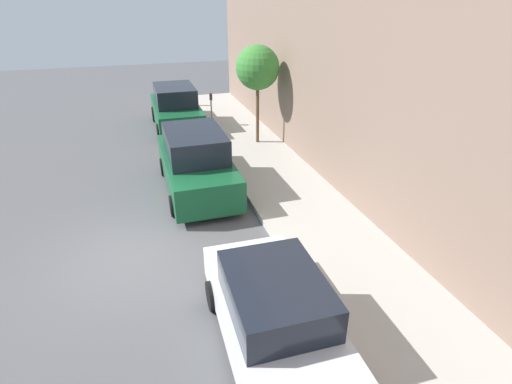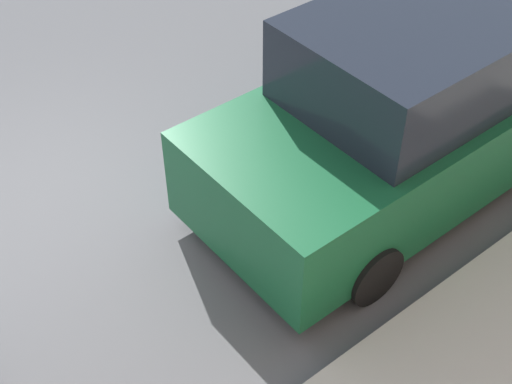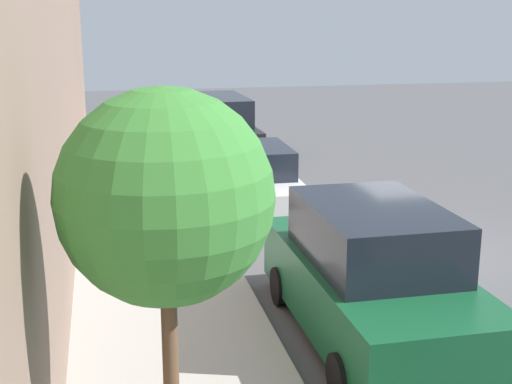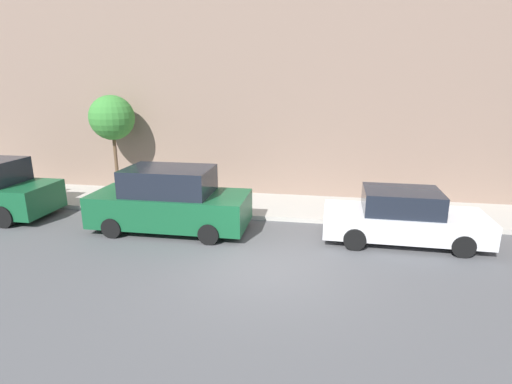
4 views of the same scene
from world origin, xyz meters
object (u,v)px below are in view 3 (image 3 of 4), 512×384
Objects in this scene: parked_minivan_nearest at (218,127)px; parking_meter_near at (162,126)px; street_tree at (165,199)px; parked_sedan_second at (253,180)px; parked_suv_third at (372,278)px.

parking_meter_near is at bearing 11.84° from parked_minivan_nearest.
street_tree is at bearing 85.39° from parking_meter_near.
parked_sedan_second is 1.17× the size of street_tree.
parked_minivan_nearest is 3.27× the size of parking_meter_near.
parking_meter_near is 16.80m from street_tree.
parked_suv_third reaches higher than parking_meter_near.
parked_suv_third is 5.16m from street_tree.
parked_suv_third is (-0.23, 6.92, 0.21)m from parked_sedan_second.
parking_meter_near is at bearing -82.29° from parked_suv_third.
parked_suv_third reaches higher than parked_minivan_nearest.
parked_minivan_nearest is 1.09× the size of parked_sedan_second.
parking_meter_near is at bearing -76.04° from parked_sedan_second.
parked_minivan_nearest is 1.03× the size of parked_suv_third.
parked_sedan_second is 2.99× the size of parking_meter_near.
parked_sedan_second is 6.93m from parked_suv_third.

